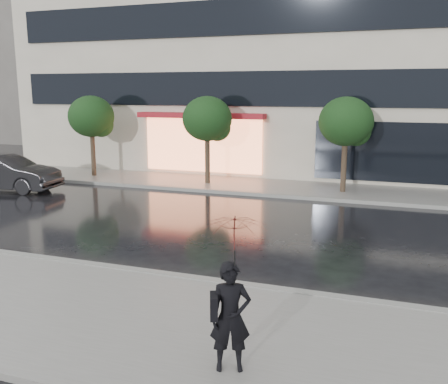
% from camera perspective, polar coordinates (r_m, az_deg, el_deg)
% --- Properties ---
extents(ground, '(120.00, 120.00, 0.00)m').
position_cam_1_polar(ground, '(12.58, -5.82, -8.12)').
color(ground, black).
rests_on(ground, ground).
extents(sidewalk_near, '(60.00, 4.50, 0.12)m').
position_cam_1_polar(sidewalk_near, '(9.94, -14.07, -13.55)').
color(sidewalk_near, slate).
rests_on(sidewalk_near, ground).
extents(sidewalk_far, '(60.00, 3.50, 0.12)m').
position_cam_1_polar(sidewalk_far, '(21.95, 5.67, 0.55)').
color(sidewalk_far, slate).
rests_on(sidewalk_far, ground).
extents(curb_near, '(60.00, 0.25, 0.14)m').
position_cam_1_polar(curb_near, '(11.71, -7.94, -9.31)').
color(curb_near, gray).
rests_on(curb_near, ground).
extents(curb_far, '(60.00, 0.25, 0.14)m').
position_cam_1_polar(curb_far, '(20.28, 4.47, -0.31)').
color(curb_far, gray).
rests_on(curb_far, ground).
extents(office_building, '(30.00, 12.76, 18.00)m').
position_cam_1_polar(office_building, '(29.50, 9.91, 20.69)').
color(office_building, beige).
rests_on(office_building, ground).
extents(bg_building_left, '(14.00, 10.00, 12.00)m').
position_cam_1_polar(bg_building_left, '(49.46, -23.12, 12.68)').
color(bg_building_left, '#59544F').
rests_on(bg_building_left, ground).
extents(tree_far_west, '(2.20, 2.20, 3.99)m').
position_cam_1_polar(tree_far_west, '(25.07, -14.78, 8.18)').
color(tree_far_west, '#33261C').
rests_on(tree_far_west, ground).
extents(tree_mid_west, '(2.20, 2.20, 3.99)m').
position_cam_1_polar(tree_mid_west, '(22.27, -1.76, 8.18)').
color(tree_mid_west, '#33261C').
rests_on(tree_mid_west, ground).
extents(tree_mid_east, '(2.20, 2.20, 3.99)m').
position_cam_1_polar(tree_mid_east, '(20.86, 13.93, 7.63)').
color(tree_mid_east, '#33261C').
rests_on(tree_mid_east, ground).
extents(parked_car, '(4.76, 2.08, 1.52)m').
position_cam_1_polar(parked_car, '(23.25, -23.67, 2.00)').
color(parked_car, black).
rests_on(parked_car, ground).
extents(pedestrian_with_umbrella, '(1.23, 1.24, 2.36)m').
position_cam_1_polar(pedestrian_with_umbrella, '(7.26, 1.03, -8.97)').
color(pedestrian_with_umbrella, black).
rests_on(pedestrian_with_umbrella, sidewalk_near).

